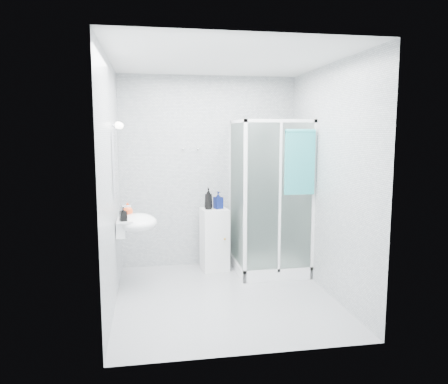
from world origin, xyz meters
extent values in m
cube|color=#B9BEC0|center=(0.00, 0.00, 1.30)|extent=(2.40, 2.60, 2.60)
cube|color=#A1A3A5|center=(0.00, 0.00, 0.00)|extent=(2.40, 2.60, 0.01)
cube|color=silver|center=(0.00, 0.00, 2.60)|extent=(2.40, 2.60, 0.01)
cube|color=white|center=(0.75, 0.85, 0.06)|extent=(0.90, 0.90, 0.12)
cube|color=white|center=(0.32, 0.85, 1.98)|extent=(0.04, 0.90, 0.04)
cube|color=white|center=(0.75, 0.42, 1.98)|extent=(0.90, 0.04, 0.04)
cube|color=white|center=(0.32, 0.42, 1.00)|extent=(0.04, 0.04, 2.00)
cube|color=white|center=(0.31, 0.85, 1.04)|extent=(0.02, 0.82, 1.84)
cube|color=white|center=(0.75, 0.41, 1.04)|extent=(0.82, 0.02, 1.84)
cube|color=white|center=(0.75, 0.42, 1.04)|extent=(0.03, 0.04, 1.84)
cylinder|color=silver|center=(0.75, 1.24, 1.35)|extent=(0.02, 0.02, 1.00)
cylinder|color=silver|center=(0.75, 1.21, 1.82)|extent=(0.09, 0.05, 0.09)
cylinder|color=silver|center=(0.80, 1.27, 1.05)|extent=(0.12, 0.04, 0.12)
cylinder|color=silver|center=(1.03, 0.38, 1.78)|extent=(0.03, 0.05, 0.03)
cube|color=white|center=(-1.14, 0.45, 0.75)|extent=(0.10, 0.40, 0.18)
ellipsoid|color=white|center=(-0.96, 0.45, 0.80)|extent=(0.46, 0.56, 0.20)
cube|color=white|center=(-1.08, 0.45, 0.85)|extent=(0.16, 0.50, 0.02)
cylinder|color=silver|center=(-1.14, 0.45, 0.93)|extent=(0.04, 0.04, 0.16)
cylinder|color=silver|center=(-1.09, 0.45, 0.99)|extent=(0.12, 0.02, 0.02)
cube|color=white|center=(-1.19, 0.45, 1.50)|extent=(0.02, 0.60, 0.70)
cylinder|color=silver|center=(-1.17, 0.29, 1.92)|extent=(0.05, 0.04, 0.04)
sphere|color=white|center=(-1.13, 0.29, 1.92)|extent=(0.08, 0.08, 0.08)
cylinder|color=silver|center=(-1.17, 0.61, 1.92)|extent=(0.05, 0.04, 0.04)
sphere|color=white|center=(-1.13, 0.61, 1.92)|extent=(0.08, 0.08, 0.08)
cylinder|color=silver|center=(-0.35, 1.27, 1.62)|extent=(0.02, 0.04, 0.02)
sphere|color=silver|center=(-0.35, 1.25, 1.62)|extent=(0.03, 0.03, 0.03)
cylinder|color=silver|center=(-0.15, 1.27, 1.62)|extent=(0.02, 0.04, 0.02)
sphere|color=silver|center=(-0.15, 1.25, 1.62)|extent=(0.03, 0.03, 0.03)
cube|color=white|center=(0.04, 1.04, 0.42)|extent=(0.37, 0.37, 0.83)
cube|color=white|center=(0.04, 0.87, 0.42)|extent=(0.31, 0.04, 0.71)
sphere|color=#BB831A|center=(0.15, 0.86, 0.46)|extent=(0.03, 0.03, 0.03)
cube|color=teal|center=(0.98, 0.36, 1.48)|extent=(0.37, 0.04, 0.76)
cylinder|color=teal|center=(0.98, 0.36, 1.85)|extent=(0.37, 0.05, 0.05)
imported|color=black|center=(-0.04, 1.03, 0.97)|extent=(0.11, 0.11, 0.28)
imported|color=#0D174F|center=(0.09, 1.04, 0.95)|extent=(0.14, 0.14, 0.23)
imported|color=#F9501D|center=(-1.07, 0.55, 0.94)|extent=(0.15, 0.15, 0.16)
imported|color=black|center=(-1.10, 0.26, 0.94)|extent=(0.09, 0.09, 0.16)
camera|label=1|loc=(-0.81, -4.64, 1.84)|focal=35.00mm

